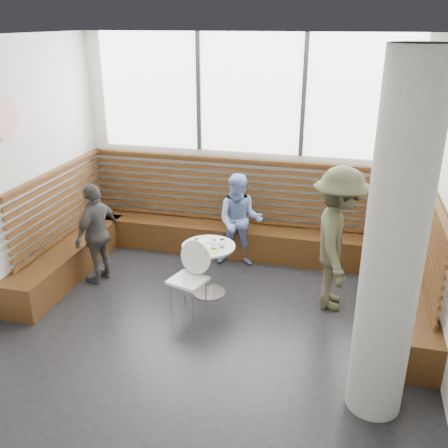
% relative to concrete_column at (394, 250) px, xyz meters
% --- Properties ---
extents(room, '(5.00, 5.00, 3.20)m').
position_rel_concrete_column_xyz_m(room, '(-1.85, 0.60, 0.00)').
color(room, silver).
rests_on(room, ground).
extents(booth, '(5.00, 2.50, 1.44)m').
position_rel_concrete_column_xyz_m(booth, '(-1.85, 2.37, -1.19)').
color(booth, '#3F250F').
rests_on(booth, ground).
extents(concrete_column, '(0.50, 0.50, 3.20)m').
position_rel_concrete_column_xyz_m(concrete_column, '(0.00, 0.00, 0.00)').
color(concrete_column, gray).
rests_on(concrete_column, ground).
extents(wall_art, '(0.03, 0.50, 0.50)m').
position_rel_concrete_column_xyz_m(wall_art, '(-4.31, 1.00, 0.70)').
color(wall_art, white).
rests_on(wall_art, room).
extents(cafe_table, '(0.68, 0.68, 0.70)m').
position_rel_concrete_column_xyz_m(cafe_table, '(-2.05, 1.57, -1.10)').
color(cafe_table, silver).
rests_on(cafe_table, ground).
extents(cafe_chair, '(0.42, 0.41, 0.88)m').
position_rel_concrete_column_xyz_m(cafe_chair, '(-2.17, 1.16, -1.08)').
color(cafe_chair, white).
rests_on(cafe_chair, ground).
extents(adult_man, '(0.73, 1.20, 1.80)m').
position_rel_concrete_column_xyz_m(adult_man, '(-0.46, 1.70, -0.70)').
color(adult_man, '#41422C').
rests_on(adult_man, ground).
extents(child_back, '(0.72, 0.59, 1.37)m').
position_rel_concrete_column_xyz_m(child_back, '(-1.85, 2.52, -0.92)').
color(child_back, '#7A92D4').
rests_on(child_back, ground).
extents(child_left, '(0.49, 0.86, 1.39)m').
position_rel_concrete_column_xyz_m(child_left, '(-3.60, 1.58, -0.91)').
color(child_left, '#44413E').
rests_on(child_left, ground).
extents(plate_near, '(0.19, 0.19, 0.01)m').
position_rel_concrete_column_xyz_m(plate_near, '(-2.18, 1.67, -0.90)').
color(plate_near, white).
rests_on(plate_near, cafe_table).
extents(plate_far, '(0.21, 0.21, 0.01)m').
position_rel_concrete_column_xyz_m(plate_far, '(-1.97, 1.73, -0.90)').
color(plate_far, white).
rests_on(plate_far, cafe_table).
extents(glass_left, '(0.06, 0.06, 0.10)m').
position_rel_concrete_column_xyz_m(glass_left, '(-2.18, 1.51, -0.85)').
color(glass_left, white).
rests_on(glass_left, cafe_table).
extents(glass_mid, '(0.07, 0.07, 0.12)m').
position_rel_concrete_column_xyz_m(glass_mid, '(-1.96, 1.51, -0.84)').
color(glass_mid, white).
rests_on(glass_mid, cafe_table).
extents(glass_right, '(0.07, 0.07, 0.10)m').
position_rel_concrete_column_xyz_m(glass_right, '(-1.87, 1.58, -0.85)').
color(glass_right, white).
rests_on(glass_right, cafe_table).
extents(menu_card, '(0.22, 0.16, 0.00)m').
position_rel_concrete_column_xyz_m(menu_card, '(-1.98, 1.42, -0.90)').
color(menu_card, '#A5C64C').
rests_on(menu_card, cafe_table).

